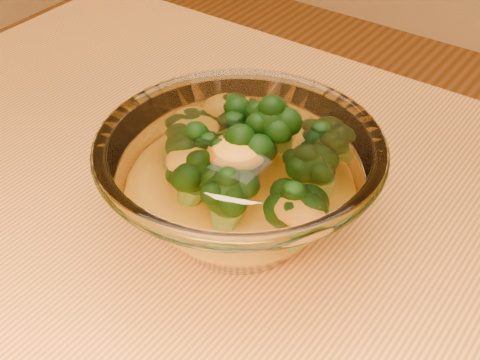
{
  "coord_description": "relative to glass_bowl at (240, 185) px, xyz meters",
  "views": [
    {
      "loc": [
        0.14,
        -0.28,
        1.15
      ],
      "look_at": [
        -0.11,
        0.06,
        0.81
      ],
      "focal_mm": 50.0,
      "sensor_mm": 36.0,
      "label": 1
    }
  ],
  "objects": [
    {
      "name": "broccoli_heap",
      "position": [
        -0.0,
        0.01,
        0.02
      ],
      "size": [
        0.18,
        0.16,
        0.08
      ],
      "color": "black",
      "rests_on": "cheese_sauce"
    },
    {
      "name": "glass_bowl",
      "position": [
        0.0,
        0.0,
        0.0
      ],
      "size": [
        0.23,
        0.23,
        0.1
      ],
      "color": "white",
      "rests_on": "table"
    },
    {
      "name": "cheese_sauce",
      "position": [
        0.0,
        0.0,
        -0.02
      ],
      "size": [
        0.14,
        0.14,
        0.04
      ],
      "primitive_type": "ellipsoid",
      "color": "gold",
      "rests_on": "glass_bowl"
    }
  ]
}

